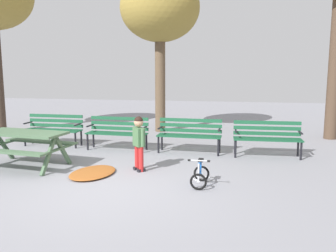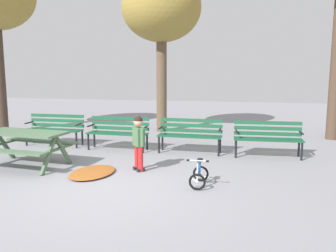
{
  "view_description": "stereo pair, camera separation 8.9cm",
  "coord_description": "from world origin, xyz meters",
  "px_view_note": "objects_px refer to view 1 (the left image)",
  "views": [
    {
      "loc": [
        2.25,
        -5.79,
        2.09
      ],
      "look_at": [
        0.77,
        1.9,
        0.85
      ],
      "focal_mm": 38.35,
      "sensor_mm": 36.0,
      "label": 1
    },
    {
      "loc": [
        2.34,
        -5.78,
        2.09
      ],
      "look_at": [
        0.77,
        1.9,
        0.85
      ],
      "focal_mm": 38.35,
      "sensor_mm": 36.0,
      "label": 2
    }
  ],
  "objects_px": {
    "child_standing": "(139,139)",
    "park_bench_right": "(190,133)",
    "kids_bicycle": "(200,175)",
    "park_bench_far_right": "(267,136)",
    "park_bench_far_left": "(54,127)",
    "park_bench_left": "(118,130)",
    "picnic_table": "(24,140)"
  },
  "relations": [
    {
      "from": "child_standing",
      "to": "park_bench_right",
      "type": "bearing_deg",
      "value": 66.51
    },
    {
      "from": "park_bench_right",
      "to": "park_bench_far_right",
      "type": "distance_m",
      "value": 1.9
    },
    {
      "from": "park_bench_far_left",
      "to": "park_bench_far_right",
      "type": "xyz_separation_m",
      "value": [
        5.7,
        -0.22,
        0.0
      ]
    },
    {
      "from": "kids_bicycle",
      "to": "park_bench_right",
      "type": "bearing_deg",
      "value": 101.61
    },
    {
      "from": "park_bench_right",
      "to": "park_bench_left",
      "type": "bearing_deg",
      "value": -179.74
    },
    {
      "from": "park_bench_far_left",
      "to": "park_bench_left",
      "type": "height_order",
      "value": "same"
    },
    {
      "from": "park_bench_far_left",
      "to": "park_bench_left",
      "type": "xyz_separation_m",
      "value": [
        1.9,
        -0.16,
        0.0
      ]
    },
    {
      "from": "picnic_table",
      "to": "child_standing",
      "type": "bearing_deg",
      "value": 3.54
    },
    {
      "from": "park_bench_far_left",
      "to": "kids_bicycle",
      "type": "bearing_deg",
      "value": -32.31
    },
    {
      "from": "picnic_table",
      "to": "park_bench_right",
      "type": "xyz_separation_m",
      "value": [
        3.32,
        2.02,
        -0.08
      ]
    },
    {
      "from": "park_bench_far_left",
      "to": "child_standing",
      "type": "bearing_deg",
      "value": -33.96
    },
    {
      "from": "picnic_table",
      "to": "park_bench_far_left",
      "type": "height_order",
      "value": "park_bench_far_left"
    },
    {
      "from": "park_bench_far_left",
      "to": "park_bench_far_right",
      "type": "height_order",
      "value": "same"
    },
    {
      "from": "picnic_table",
      "to": "park_bench_left",
      "type": "height_order",
      "value": "park_bench_left"
    },
    {
      "from": "child_standing",
      "to": "kids_bicycle",
      "type": "bearing_deg",
      "value": -28.41
    },
    {
      "from": "park_bench_left",
      "to": "kids_bicycle",
      "type": "height_order",
      "value": "park_bench_left"
    },
    {
      "from": "park_bench_right",
      "to": "kids_bicycle",
      "type": "height_order",
      "value": "park_bench_right"
    },
    {
      "from": "kids_bicycle",
      "to": "park_bench_far_left",
      "type": "bearing_deg",
      "value": 147.69
    },
    {
      "from": "park_bench_right",
      "to": "park_bench_far_right",
      "type": "xyz_separation_m",
      "value": [
        1.89,
        -0.07,
        0.0
      ]
    },
    {
      "from": "park_bench_left",
      "to": "park_bench_far_right",
      "type": "distance_m",
      "value": 3.79
    },
    {
      "from": "park_bench_far_left",
      "to": "park_bench_right",
      "type": "bearing_deg",
      "value": -2.24
    },
    {
      "from": "picnic_table",
      "to": "park_bench_right",
      "type": "relative_size",
      "value": 1.21
    },
    {
      "from": "child_standing",
      "to": "kids_bicycle",
      "type": "distance_m",
      "value": 1.6
    },
    {
      "from": "picnic_table",
      "to": "child_standing",
      "type": "distance_m",
      "value": 2.52
    },
    {
      "from": "park_bench_left",
      "to": "park_bench_right",
      "type": "bearing_deg",
      "value": 0.26
    },
    {
      "from": "park_bench_left",
      "to": "park_bench_far_right",
      "type": "relative_size",
      "value": 1.0
    },
    {
      "from": "picnic_table",
      "to": "park_bench_right",
      "type": "distance_m",
      "value": 3.89
    },
    {
      "from": "park_bench_right",
      "to": "park_bench_far_right",
      "type": "relative_size",
      "value": 1.0
    },
    {
      "from": "picnic_table",
      "to": "park_bench_far_left",
      "type": "relative_size",
      "value": 1.21
    },
    {
      "from": "child_standing",
      "to": "park_bench_left",
      "type": "bearing_deg",
      "value": 120.38
    },
    {
      "from": "park_bench_right",
      "to": "kids_bicycle",
      "type": "bearing_deg",
      "value": -78.39
    },
    {
      "from": "picnic_table",
      "to": "kids_bicycle",
      "type": "distance_m",
      "value": 3.92
    }
  ]
}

